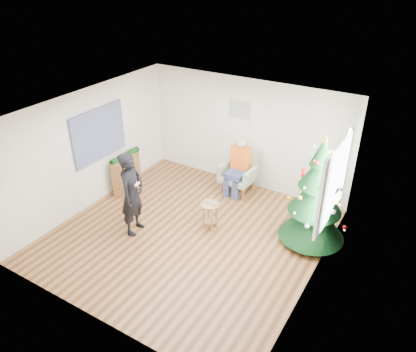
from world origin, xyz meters
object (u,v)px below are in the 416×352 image
Objects in this scene: stool at (210,216)px; console at (127,172)px; armchair at (239,177)px; christmas_tree at (316,196)px; standing_man at (132,194)px.

stool is 2.61m from console.
armchair is 1.01× the size of console.
console is at bearing 170.59° from stool.
christmas_tree reaches higher than standing_man.
christmas_tree reaches higher than console.
stool is 0.58× the size of console.
armchair is at bearing 7.82° from console.
stool is at bearing -161.18° from christmas_tree.
christmas_tree is 4.53m from console.
armchair is 0.58× the size of standing_man.
armchair is at bearing 96.23° from stool.
console is (-4.48, -0.22, -0.62)m from christmas_tree.
armchair reaches higher than stool.
christmas_tree is at bearing 18.82° from stool.
christmas_tree reaches higher than stool.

